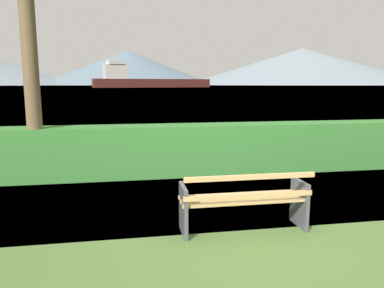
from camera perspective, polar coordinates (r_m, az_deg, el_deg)
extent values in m
plane|color=#4C6B33|center=(5.34, 7.80, -12.99)|extent=(1400.00, 1400.00, 0.00)
plane|color=slate|center=(314.66, -9.73, 8.88)|extent=(620.00, 620.00, 0.00)
cube|color=tan|center=(5.02, 8.58, -9.04)|extent=(1.76, 0.07, 0.04)
cube|color=tan|center=(5.19, 7.91, -8.39)|extent=(1.76, 0.07, 0.04)
cube|color=tan|center=(5.37, 7.29, -7.78)|extent=(1.76, 0.07, 0.04)
cube|color=tan|center=(4.91, 8.89, -7.98)|extent=(1.76, 0.05, 0.06)
cube|color=tan|center=(4.80, 9.14, -5.11)|extent=(1.76, 0.05, 0.06)
cube|color=#4C4C51|center=(5.03, -1.35, -10.25)|extent=(0.05, 0.51, 0.68)
cube|color=#4C4C51|center=(5.51, 16.39, -8.86)|extent=(0.05, 0.51, 0.68)
cube|color=#387A33|center=(8.29, 0.95, -0.81)|extent=(12.37, 0.79, 1.12)
cylinder|color=brown|center=(8.04, -23.89, 11.33)|extent=(0.30, 0.30, 4.82)
cube|color=#471E19|center=(202.62, -5.98, 9.40)|extent=(64.50, 23.86, 4.55)
cube|color=beige|center=(197.10, -11.83, 10.98)|extent=(13.03, 9.74, 7.29)
cube|color=beige|center=(197.30, -11.88, 12.37)|extent=(9.85, 9.61, 2.28)
cone|color=slate|center=(576.70, -9.94, 11.56)|extent=(267.71, 267.71, 50.67)
cone|color=gray|center=(638.83, 16.65, 11.47)|extent=(381.75, 381.75, 59.08)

